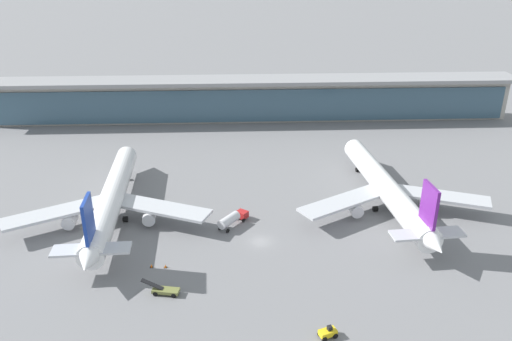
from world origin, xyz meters
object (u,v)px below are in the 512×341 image
object	(u,v)px
service_truck_near_nose_red	(232,219)
safety_cone_charlie	(151,266)
airliner_left_stand	(111,200)
service_truck_mid_apron_yellow	(328,333)
safety_cone_alpha	(165,266)
airliner_centre_stand	(387,189)
service_truck_under_wing_olive	(165,290)

from	to	relation	value
service_truck_near_nose_red	safety_cone_charlie	bearing A→B (deg)	-135.68
airliner_left_stand	service_truck_mid_apron_yellow	xyz separation A→B (m)	(41.93, -40.13, -4.05)
airliner_left_stand	safety_cone_alpha	distance (m)	24.62
airliner_left_stand	airliner_centre_stand	bearing A→B (deg)	2.39
airliner_centre_stand	service_truck_near_nose_red	bearing A→B (deg)	-169.16
service_truck_near_nose_red	service_truck_mid_apron_yellow	world-z (taller)	service_truck_near_nose_red
service_truck_mid_apron_yellow	service_truck_near_nose_red	bearing A→B (deg)	112.82
safety_cone_alpha	airliner_centre_stand	bearing A→B (deg)	24.53
service_truck_under_wing_olive	service_truck_mid_apron_yellow	xyz separation A→B (m)	(27.13, -12.18, 0.07)
service_truck_near_nose_red	safety_cone_charlie	size ratio (longest dim) A/B	11.67
airliner_centre_stand	service_truck_under_wing_olive	size ratio (longest dim) A/B	8.47
airliner_centre_stand	service_truck_under_wing_olive	bearing A→B (deg)	-147.60
safety_cone_charlie	service_truck_under_wing_olive	bearing A→B (deg)	-67.11
airliner_left_stand	safety_cone_alpha	bearing A→B (deg)	-54.73
service_truck_mid_apron_yellow	airliner_left_stand	bearing A→B (deg)	136.26
service_truck_near_nose_red	airliner_left_stand	bearing A→B (deg)	170.92
service_truck_near_nose_red	safety_cone_alpha	xyz separation A→B (m)	(-12.89, -15.46, -1.39)
service_truck_mid_apron_yellow	safety_cone_charlie	xyz separation A→B (m)	(-30.69, 20.60, -0.56)
airliner_centre_stand	service_truck_under_wing_olive	xyz separation A→B (m)	(-48.19, -30.58, -4.12)
airliner_left_stand	safety_cone_alpha	world-z (taller)	airliner_left_stand
service_truck_mid_apron_yellow	safety_cone_alpha	size ratio (longest dim) A/B	4.68
service_truck_mid_apron_yellow	safety_cone_charlie	distance (m)	36.96
airliner_left_stand	safety_cone_charlie	bearing A→B (deg)	-60.08
airliner_centre_stand	service_truck_near_nose_red	world-z (taller)	airliner_centre_stand
airliner_centre_stand	safety_cone_alpha	bearing A→B (deg)	-155.47
airliner_centre_stand	service_truck_near_nose_red	size ratio (longest dim) A/B	7.19
safety_cone_alpha	service_truck_mid_apron_yellow	bearing A→B (deg)	-36.09
airliner_centre_stand	safety_cone_charlie	xyz separation A→B (m)	(-51.75, -22.16, -4.61)
safety_cone_charlie	service_truck_near_nose_red	bearing A→B (deg)	44.32
service_truck_near_nose_red	service_truck_under_wing_olive	bearing A→B (deg)	-117.00
service_truck_under_wing_olive	airliner_left_stand	bearing A→B (deg)	117.90
service_truck_under_wing_olive	airliner_centre_stand	bearing A→B (deg)	32.40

